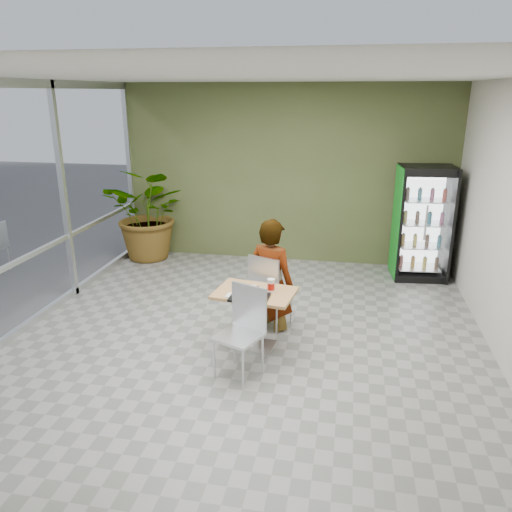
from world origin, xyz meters
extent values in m
plane|color=gray|center=(0.00, 0.00, 0.00)|extent=(7.00, 7.00, 0.00)
cube|color=tan|center=(0.12, -0.01, 0.73)|extent=(1.02, 0.78, 0.04)
cylinder|color=silver|center=(0.12, -0.01, 0.36)|extent=(0.09, 0.09, 0.71)
cube|color=silver|center=(0.12, -0.01, 0.02)|extent=(0.52, 0.44, 0.04)
cube|color=silver|center=(0.22, 0.66, 0.49)|extent=(0.59, 0.59, 0.03)
cube|color=silver|center=(0.14, 0.46, 0.76)|extent=(0.43, 0.20, 0.54)
cylinder|color=silver|center=(0.48, 0.77, 0.24)|extent=(0.03, 0.03, 0.49)
cylinder|color=silver|center=(0.11, 0.91, 0.24)|extent=(0.03, 0.03, 0.49)
cylinder|color=silver|center=(0.33, 0.41, 0.24)|extent=(0.03, 0.03, 0.49)
cylinder|color=silver|center=(-0.03, 0.55, 0.24)|extent=(0.03, 0.03, 0.49)
cube|color=silver|center=(0.06, -0.68, 0.48)|extent=(0.59, 0.59, 0.03)
cube|color=silver|center=(0.14, -0.48, 0.75)|extent=(0.43, 0.20, 0.54)
cylinder|color=silver|center=(-0.19, -0.78, 0.24)|extent=(0.03, 0.03, 0.48)
cylinder|color=silver|center=(0.17, -0.93, 0.24)|extent=(0.03, 0.03, 0.48)
cylinder|color=silver|center=(-0.04, -0.43, 0.24)|extent=(0.03, 0.03, 0.48)
cylinder|color=silver|center=(0.31, -0.57, 0.24)|extent=(0.03, 0.03, 0.48)
imported|color=black|center=(0.22, 0.61, 0.60)|extent=(0.78, 0.65, 1.81)
cylinder|color=silver|center=(0.07, 0.05, 0.76)|extent=(0.24, 0.24, 0.01)
cylinder|color=silver|center=(0.31, 0.02, 0.83)|extent=(0.08, 0.08, 0.15)
cylinder|color=#BA160B|center=(0.31, 0.02, 0.82)|extent=(0.09, 0.09, 0.08)
cylinder|color=silver|center=(0.31, 0.02, 0.91)|extent=(0.09, 0.09, 0.01)
cube|color=silver|center=(-0.12, -0.21, 0.76)|extent=(0.15, 0.15, 0.02)
cube|color=black|center=(0.10, -0.23, 0.76)|extent=(0.46, 0.34, 0.03)
cube|color=black|center=(2.40, 2.96, 0.95)|extent=(0.92, 0.75, 1.90)
cube|color=#179825|center=(1.96, 2.96, 0.95)|extent=(0.07, 0.65, 1.87)
cube|color=silver|center=(2.40, 2.64, 0.97)|extent=(0.68, 0.08, 1.52)
imported|color=#38722D|center=(-2.46, 3.09, 0.88)|extent=(1.76, 1.58, 1.75)
camera|label=1|loc=(1.17, -5.48, 3.04)|focal=35.00mm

